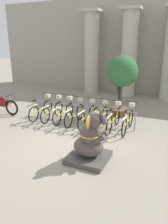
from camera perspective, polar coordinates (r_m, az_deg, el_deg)
name	(u,v)px	position (r m, az deg, el deg)	size (l,w,h in m)	color
ground_plane	(74,144)	(7.41, -2.74, -8.44)	(60.00, 60.00, 0.00)	gray
building_facade	(133,46)	(14.83, 12.67, 16.41)	(20.00, 0.20, 6.00)	#A39E8E
column_left	(92,52)	(14.58, 2.03, 15.31)	(1.17, 1.17, 5.16)	#BCB7A8
column_middle	(129,53)	(13.87, 11.70, 14.84)	(1.17, 1.17, 5.16)	#BCB7A8
bike_rack	(82,109)	(9.04, -0.43, 0.78)	(4.48, 0.05, 0.77)	gray
bicycle_0	(41,109)	(9.90, -11.06, 0.76)	(0.48, 1.80, 1.06)	black
bicycle_1	(53,110)	(9.64, -8.20, 0.44)	(0.48, 1.80, 1.06)	black
bicycle_2	(64,112)	(9.38, -5.28, 0.05)	(0.48, 1.80, 1.06)	black
bicycle_3	(75,114)	(9.09, -2.40, -0.48)	(0.48, 1.80, 1.06)	black
bicycle_4	(87,115)	(8.89, 0.88, -0.89)	(0.48, 1.80, 1.06)	black
bicycle_5	(101,117)	(8.74, 4.35, -1.27)	(0.48, 1.80, 1.06)	black
bicycle_6	(114,119)	(8.57, 7.79, -1.80)	(0.48, 1.80, 1.06)	black
bicycle_7	(128,121)	(8.46, 11.42, -2.25)	(0.48, 1.80, 1.06)	black
elephant_statue	(90,142)	(6.23, 1.56, -7.73)	(1.12, 1.12, 1.74)	#4C4742
motorcycle	(0,104)	(11.10, -21.08, 2.02)	(2.12, 0.55, 0.96)	black
person_pedestrian	(120,86)	(12.08, 9.35, 6.73)	(0.22, 0.47, 1.65)	#28282D
potted_tree	(122,75)	(9.93, 9.89, 9.52)	(1.39, 1.39, 2.72)	brown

